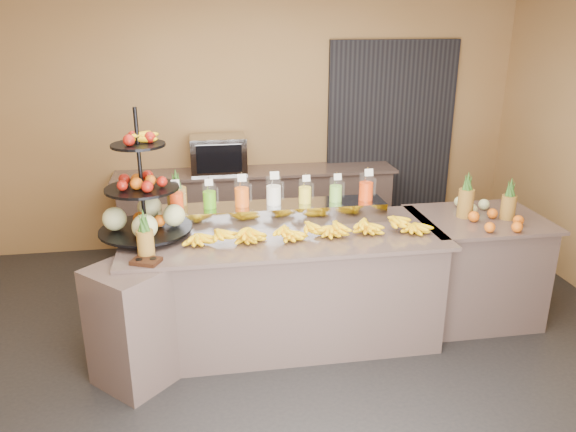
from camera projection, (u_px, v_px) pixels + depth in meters
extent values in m
plane|color=black|center=(290.00, 357.00, 4.43)|extent=(6.00, 6.00, 0.00)
cube|color=olive|center=(253.00, 124.00, 6.29)|extent=(6.00, 0.02, 2.80)
cube|color=black|center=(390.00, 138.00, 6.56)|extent=(1.50, 0.06, 2.20)
cube|color=#866961|center=(284.00, 288.00, 4.56)|extent=(2.40, 0.90, 0.90)
cube|color=#866961|center=(284.00, 235.00, 4.40)|extent=(2.50, 1.00, 0.03)
cube|color=#866961|center=(134.00, 325.00, 4.01)|extent=(0.71, 0.71, 0.90)
cube|color=#866961|center=(474.00, 269.00, 4.91)|extent=(1.00, 0.80, 0.90)
cube|color=#866961|center=(480.00, 219.00, 4.75)|extent=(1.08, 0.88, 0.03)
cube|color=#866961|center=(257.00, 211.00, 6.37)|extent=(3.00, 0.50, 0.90)
cube|color=#866961|center=(257.00, 172.00, 6.21)|extent=(3.10, 0.55, 0.03)
cube|color=gray|center=(274.00, 213.00, 4.62)|extent=(1.85, 0.30, 0.15)
cylinder|color=silver|center=(176.00, 197.00, 4.45)|extent=(0.11, 0.11, 0.20)
cylinder|color=#EE3607|center=(177.00, 201.00, 4.46)|extent=(0.10, 0.10, 0.14)
cylinder|color=gray|center=(174.00, 191.00, 4.44)|extent=(0.01, 0.01, 0.24)
cube|color=white|center=(175.00, 183.00, 4.36)|extent=(0.06, 0.02, 0.06)
cylinder|color=silver|center=(209.00, 196.00, 4.49)|extent=(0.11, 0.11, 0.20)
cylinder|color=#4AA60C|center=(210.00, 200.00, 4.50)|extent=(0.10, 0.10, 0.14)
cylinder|color=gray|center=(207.00, 190.00, 4.48)|extent=(0.01, 0.01, 0.24)
cube|color=white|center=(209.00, 182.00, 4.40)|extent=(0.06, 0.02, 0.05)
cylinder|color=silver|center=(242.00, 193.00, 4.52)|extent=(0.12, 0.12, 0.22)
cylinder|color=#FB5C0A|center=(242.00, 197.00, 4.53)|extent=(0.11, 0.11, 0.15)
cylinder|color=gray|center=(240.00, 187.00, 4.51)|extent=(0.01, 0.01, 0.26)
cube|color=white|center=(242.00, 178.00, 4.42)|extent=(0.07, 0.02, 0.06)
cylinder|color=silver|center=(274.00, 191.00, 4.56)|extent=(0.13, 0.13, 0.23)
cylinder|color=white|center=(274.00, 195.00, 4.57)|extent=(0.12, 0.12, 0.16)
cylinder|color=gray|center=(272.00, 185.00, 4.55)|extent=(0.01, 0.01, 0.27)
cube|color=white|center=(275.00, 175.00, 4.46)|extent=(0.07, 0.02, 0.06)
cylinder|color=silver|center=(305.00, 191.00, 4.61)|extent=(0.11, 0.11, 0.20)
cylinder|color=yellow|center=(305.00, 195.00, 4.62)|extent=(0.10, 0.10, 0.13)
cylinder|color=gray|center=(303.00, 186.00, 4.60)|extent=(0.01, 0.01, 0.23)
cube|color=white|center=(306.00, 178.00, 4.52)|extent=(0.06, 0.02, 0.05)
cylinder|color=silver|center=(336.00, 190.00, 4.65)|extent=(0.11, 0.11, 0.20)
cylinder|color=#75BB42|center=(336.00, 194.00, 4.66)|extent=(0.10, 0.10, 0.13)
cylinder|color=gray|center=(334.00, 184.00, 4.64)|extent=(0.01, 0.01, 0.23)
cube|color=white|center=(338.00, 177.00, 4.56)|extent=(0.06, 0.02, 0.05)
cylinder|color=silver|center=(366.00, 187.00, 4.68)|extent=(0.12, 0.12, 0.22)
cylinder|color=#EF3700|center=(366.00, 191.00, 4.69)|extent=(0.11, 0.11, 0.15)
cylinder|color=gray|center=(364.00, 181.00, 4.67)|extent=(0.01, 0.01, 0.26)
cube|color=white|center=(369.00, 172.00, 4.58)|extent=(0.07, 0.02, 0.06)
ellipsoid|color=yellow|center=(199.00, 237.00, 4.20)|extent=(0.23, 0.17, 0.09)
ellipsoid|color=yellow|center=(243.00, 234.00, 4.25)|extent=(0.23, 0.17, 0.09)
ellipsoid|color=yellow|center=(286.00, 232.00, 4.30)|extent=(0.23, 0.17, 0.09)
ellipsoid|color=yellow|center=(328.00, 229.00, 4.35)|extent=(0.23, 0.17, 0.09)
ellipsoid|color=yellow|center=(370.00, 227.00, 4.40)|extent=(0.23, 0.17, 0.09)
ellipsoid|color=yellow|center=(410.00, 224.00, 4.45)|extent=(0.23, 0.17, 0.09)
ellipsoid|color=yellow|center=(221.00, 227.00, 4.20)|extent=(0.19, 0.15, 0.09)
ellipsoid|color=yellow|center=(250.00, 226.00, 4.23)|extent=(0.19, 0.15, 0.09)
ellipsoid|color=yellow|center=(279.00, 224.00, 4.27)|extent=(0.19, 0.15, 0.09)
ellipsoid|color=yellow|center=(308.00, 222.00, 4.30)|extent=(0.19, 0.15, 0.09)
ellipsoid|color=yellow|center=(336.00, 221.00, 4.34)|extent=(0.19, 0.15, 0.09)
ellipsoid|color=yellow|center=(363.00, 219.00, 4.37)|extent=(0.19, 0.15, 0.09)
ellipsoid|color=yellow|center=(391.00, 218.00, 4.40)|extent=(0.19, 0.15, 0.09)
cylinder|color=black|center=(141.00, 174.00, 4.17)|extent=(0.04, 0.04, 0.99)
cylinder|color=black|center=(146.00, 230.00, 4.32)|extent=(0.90, 0.90, 0.02)
cylinder|color=black|center=(142.00, 188.00, 4.21)|extent=(0.70, 0.70, 0.02)
cylinder|color=black|center=(138.00, 145.00, 4.10)|extent=(0.51, 0.51, 0.02)
sphere|color=beige|center=(174.00, 215.00, 4.32)|extent=(0.19, 0.19, 0.19)
sphere|color=maroon|center=(162.00, 181.00, 4.21)|extent=(0.09, 0.09, 0.09)
sphere|color=orange|center=(130.00, 223.00, 4.28)|extent=(0.10, 0.10, 0.10)
cube|color=black|center=(146.00, 261.00, 3.86)|extent=(0.23, 0.21, 0.03)
cylinder|color=brown|center=(146.00, 244.00, 3.92)|extent=(0.12, 0.12, 0.20)
cone|color=#234C19|center=(143.00, 220.00, 3.86)|extent=(0.06, 0.06, 0.16)
cylinder|color=brown|center=(178.00, 205.00, 4.59)|extent=(0.16, 0.16, 0.29)
cone|color=#234C19|center=(176.00, 178.00, 4.51)|extent=(0.08, 0.08, 0.16)
cylinder|color=brown|center=(466.00, 203.00, 4.72)|extent=(0.13, 0.13, 0.24)
cylinder|color=brown|center=(508.00, 207.00, 4.68)|extent=(0.12, 0.12, 0.20)
ellipsoid|color=orange|center=(496.00, 221.00, 4.53)|extent=(0.36, 0.24, 0.09)
cube|color=gray|center=(218.00, 154.00, 6.08)|extent=(0.59, 0.42, 0.40)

